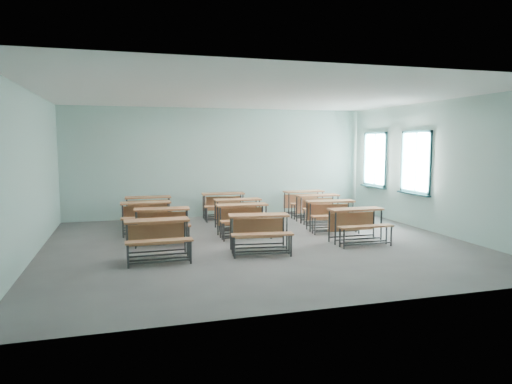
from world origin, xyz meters
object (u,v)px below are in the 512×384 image
(desk_unit_r2c2, at_px, (319,204))
(desk_unit_r3c0, at_px, (148,206))
(desk_unit_r0c2, at_px, (358,220))
(desk_unit_r1c1, at_px, (243,215))
(desk_unit_r3c1, at_px, (224,202))
(desk_unit_r3c2, at_px, (305,199))
(desk_unit_r2c0, at_px, (146,212))
(desk_unit_r1c0, at_px, (162,220))
(desk_unit_r1c2, at_px, (331,211))
(desk_unit_r0c1, at_px, (259,227))
(desk_unit_r2c1, at_px, (238,209))
(desk_unit_r0c0, at_px, (158,233))

(desk_unit_r2c2, bearing_deg, desk_unit_r3c0, 168.54)
(desk_unit_r3c0, bearing_deg, desk_unit_r0c2, -38.59)
(desk_unit_r1c1, xyz_separation_m, desk_unit_r3c1, (0.06, 2.43, 0.00))
(desk_unit_r3c1, bearing_deg, desk_unit_r3c2, 0.08)
(desk_unit_r0c2, height_order, desk_unit_r3c1, same)
(desk_unit_r2c0, height_order, desk_unit_r2c2, same)
(desk_unit_r2c0, bearing_deg, desk_unit_r3c2, 15.15)
(desk_unit_r2c0, xyz_separation_m, desk_unit_r3c0, (0.11, 1.11, 0.00))
(desk_unit_r1c0, bearing_deg, desk_unit_r1c2, 6.57)
(desk_unit_r2c2, xyz_separation_m, desk_unit_r3c1, (-2.43, 1.17, 0.00))
(desk_unit_r3c0, bearing_deg, desk_unit_r0c1, -61.05)
(desk_unit_r2c1, bearing_deg, desk_unit_r3c2, 29.54)
(desk_unit_r0c0, distance_m, desk_unit_r1c0, 1.49)
(desk_unit_r0c2, xyz_separation_m, desk_unit_r3c1, (-2.17, 3.82, 0.00))
(desk_unit_r1c2, bearing_deg, desk_unit_r1c0, -170.20)
(desk_unit_r0c2, relative_size, desk_unit_r1c2, 0.94)
(desk_unit_r2c1, bearing_deg, desk_unit_r3c0, 151.98)
(desk_unit_r2c0, xyz_separation_m, desk_unit_r2c2, (4.66, 0.21, 0.00))
(desk_unit_r1c0, height_order, desk_unit_r1c1, same)
(desk_unit_r2c1, bearing_deg, desk_unit_r2c0, 178.48)
(desk_unit_r2c1, relative_size, desk_unit_r3c2, 0.97)
(desk_unit_r1c0, xyz_separation_m, desk_unit_r3c0, (-0.17, 2.32, 0.00))
(desk_unit_r0c0, distance_m, desk_unit_r2c1, 3.43)
(desk_unit_r0c2, xyz_separation_m, desk_unit_r1c0, (-4.12, 1.23, 0.00))
(desk_unit_r0c2, relative_size, desk_unit_r1c1, 1.00)
(desk_unit_r1c2, distance_m, desk_unit_r2c1, 2.35)
(desk_unit_r1c0, height_order, desk_unit_r2c0, same)
(desk_unit_r3c1, bearing_deg, desk_unit_r1c1, -89.23)
(desk_unit_r3c0, height_order, desk_unit_r3c2, same)
(desk_unit_r1c2, relative_size, desk_unit_r3c1, 1.05)
(desk_unit_r1c0, bearing_deg, desk_unit_r2c1, 33.54)
(desk_unit_r0c1, relative_size, desk_unit_r3c2, 1.05)
(desk_unit_r0c0, height_order, desk_unit_r3c0, same)
(desk_unit_r0c1, xyz_separation_m, desk_unit_r3c0, (-1.98, 3.74, 0.00))
(desk_unit_r1c2, height_order, desk_unit_r2c1, same)
(desk_unit_r0c1, height_order, desk_unit_r1c2, same)
(desk_unit_r0c0, xyz_separation_m, desk_unit_r1c0, (0.20, 1.47, 0.00))
(desk_unit_r1c1, height_order, desk_unit_r2c0, same)
(desk_unit_r0c2, xyz_separation_m, desk_unit_r1c1, (-2.23, 1.39, 0.00))
(desk_unit_r2c1, bearing_deg, desk_unit_r0c1, -94.49)
(desk_unit_r0c2, bearing_deg, desk_unit_r1c0, 164.27)
(desk_unit_r1c0, relative_size, desk_unit_r3c1, 1.02)
(desk_unit_r0c1, distance_m, desk_unit_r3c1, 4.02)
(desk_unit_r1c1, relative_size, desk_unit_r2c2, 1.01)
(desk_unit_r1c0, height_order, desk_unit_r3c2, same)
(desk_unit_r1c2, xyz_separation_m, desk_unit_r2c2, (0.22, 1.23, 0.00))
(desk_unit_r0c2, bearing_deg, desk_unit_r3c2, 86.39)
(desk_unit_r0c0, xyz_separation_m, desk_unit_r3c1, (2.15, 4.07, 0.00))
(desk_unit_r2c0, bearing_deg, desk_unit_r1c2, -13.12)
(desk_unit_r3c2, bearing_deg, desk_unit_r2c1, -153.24)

